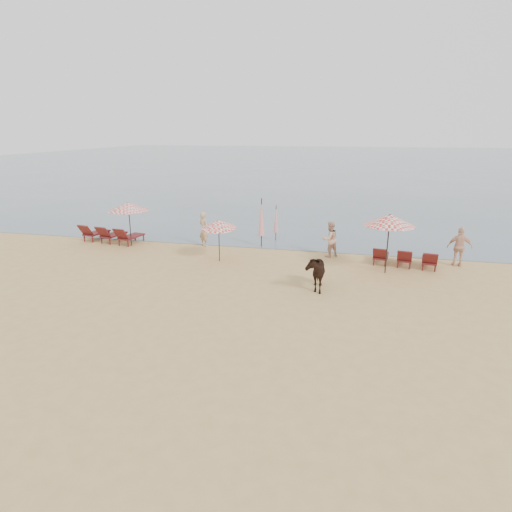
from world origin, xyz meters
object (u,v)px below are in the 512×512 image
at_px(umbrella_open_right, 390,220).
at_px(cow, 315,271).
at_px(lounger_cluster_left, 111,234).
at_px(beachgoer_left, 204,229).
at_px(lounger_cluster_right, 405,257).
at_px(umbrella_open_left_b, 219,224).
at_px(beachgoer_right_b, 460,247).
at_px(umbrella_open_left_a, 128,207).
at_px(umbrella_closed_left, 261,217).
at_px(umbrella_closed_right, 276,219).
at_px(beachgoer_right_a, 330,239).

xyz_separation_m(umbrella_open_right, cow, (-2.84, -2.63, -1.62)).
height_order(lounger_cluster_left, beachgoer_left, beachgoer_left).
xyz_separation_m(lounger_cluster_right, beachgoer_left, (-10.10, 1.30, 0.51)).
distance_m(lounger_cluster_left, umbrella_open_left_b, 7.33).
bearing_deg(umbrella_open_left_b, beachgoer_right_b, 32.53).
height_order(umbrella_open_left_a, umbrella_open_left_b, umbrella_open_left_a).
height_order(umbrella_open_left_b, beachgoer_left, umbrella_open_left_b).
distance_m(umbrella_open_left_b, umbrella_closed_left, 3.25).
xyz_separation_m(lounger_cluster_right, umbrella_open_left_a, (-13.94, 0.45, 1.71)).
height_order(umbrella_open_left_a, beachgoer_left, umbrella_open_left_a).
xyz_separation_m(cow, beachgoer_left, (-6.36, 5.10, 0.20)).
distance_m(umbrella_open_right, umbrella_closed_left, 6.91).
height_order(umbrella_closed_right, beachgoer_right_a, umbrella_closed_right).
relative_size(lounger_cluster_left, umbrella_closed_left, 1.30).
relative_size(cow, beachgoer_right_a, 0.99).
height_order(lounger_cluster_right, umbrella_closed_right, umbrella_closed_right).
bearing_deg(beachgoer_right_a, beachgoer_left, -41.38).
distance_m(lounger_cluster_right, beachgoer_left, 10.20).
height_order(umbrella_open_left_a, beachgoer_right_a, umbrella_open_left_a).
bearing_deg(beachgoer_left, beachgoer_right_b, -149.62).
bearing_deg(umbrella_closed_right, umbrella_open_left_a, -159.28).
xyz_separation_m(umbrella_open_left_b, cow, (4.75, -2.70, -1.06)).
relative_size(lounger_cluster_right, beachgoer_left, 1.57).
bearing_deg(umbrella_open_right, umbrella_closed_left, 164.27).
xyz_separation_m(lounger_cluster_right, umbrella_open_left_b, (-8.49, -1.10, 1.37)).
distance_m(umbrella_closed_right, beachgoer_left, 4.04).
xyz_separation_m(umbrella_closed_left, beachgoer_right_b, (9.47, -1.24, -0.70)).
xyz_separation_m(beachgoer_left, beachgoer_right_b, (12.49, -0.72, -0.03)).
height_order(lounger_cluster_right, umbrella_open_right, umbrella_open_right).
distance_m(beachgoer_right_a, beachgoer_right_b, 5.84).
relative_size(lounger_cluster_left, beachgoer_left, 1.81).
distance_m(umbrella_open_right, beachgoer_right_b, 3.99).
bearing_deg(lounger_cluster_right, beachgoer_right_a, 174.49).
bearing_deg(cow, beachgoer_right_a, 79.09).
distance_m(umbrella_open_left_a, beachgoer_right_b, 16.37).
bearing_deg(beachgoer_left, beachgoer_right_a, -150.33).
relative_size(umbrella_closed_left, beachgoer_right_b, 1.44).
bearing_deg(umbrella_open_right, beachgoer_left, 175.06).
bearing_deg(beachgoer_right_b, lounger_cluster_left, 1.63).
bearing_deg(lounger_cluster_left, beachgoer_right_b, 8.28).
xyz_separation_m(umbrella_open_left_a, beachgoer_left, (3.84, 0.84, -1.20)).
bearing_deg(beachgoer_right_b, beachgoer_right_a, 0.13).
height_order(umbrella_open_right, beachgoer_left, umbrella_open_right).
distance_m(umbrella_closed_left, umbrella_closed_right, 1.55).
bearing_deg(umbrella_closed_left, beachgoer_right_b, -7.46).
height_order(umbrella_open_right, umbrella_closed_right, umbrella_open_right).
bearing_deg(beachgoer_right_b, beachgoer_left, -0.68).
height_order(lounger_cluster_left, umbrella_closed_right, umbrella_closed_right).
bearing_deg(umbrella_closed_left, umbrella_closed_right, 70.10).
distance_m(umbrella_closed_right, beachgoer_right_b, 9.35).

